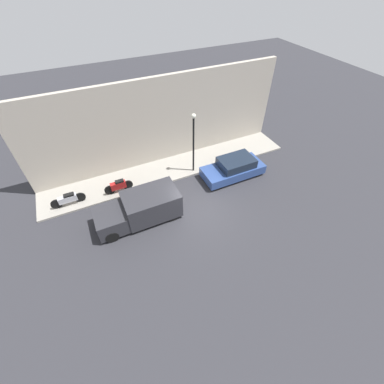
# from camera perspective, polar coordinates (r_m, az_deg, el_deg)

# --- Properties ---
(ground_plane) EXTENTS (60.00, 60.00, 0.00)m
(ground_plane) POSITION_cam_1_polar(r_m,az_deg,el_deg) (15.38, 1.25, -4.29)
(ground_plane) COLOR #2D2D33
(sidewalk) EXTENTS (2.56, 17.42, 0.12)m
(sidewalk) POSITION_cam_1_polar(r_m,az_deg,el_deg) (18.27, -4.79, 5.14)
(sidewalk) COLOR gray
(sidewalk) RESTS_ON ground_plane
(building_facade) EXTENTS (0.30, 17.42, 5.96)m
(building_facade) POSITION_cam_1_polar(r_m,az_deg,el_deg) (17.79, -7.11, 15.11)
(building_facade) COLOR #B2A899
(building_facade) RESTS_ON ground_plane
(parked_car) EXTENTS (1.80, 4.18, 1.37)m
(parked_car) POSITION_cam_1_polar(r_m,az_deg,el_deg) (17.56, 9.25, 5.28)
(parked_car) COLOR #2D4784
(parked_car) RESTS_ON ground_plane
(delivery_van) EXTENTS (1.95, 4.67, 1.70)m
(delivery_van) POSITION_cam_1_polar(r_m,az_deg,el_deg) (14.64, -11.61, -3.61)
(delivery_van) COLOR #2D2D33
(delivery_van) RESTS_ON ground_plane
(motorcycle_red) EXTENTS (0.30, 1.79, 0.85)m
(motorcycle_red) POSITION_cam_1_polar(r_m,az_deg,el_deg) (16.75, -16.00, 1.33)
(motorcycle_red) COLOR #B21E1E
(motorcycle_red) RESTS_ON sidewalk
(scooter_silver) EXTENTS (0.30, 1.98, 0.79)m
(scooter_silver) POSITION_cam_1_polar(r_m,az_deg,el_deg) (16.98, -25.84, -1.43)
(scooter_silver) COLOR #B7B7BF
(scooter_silver) RESTS_ON sidewalk
(streetlamp) EXTENTS (0.29, 0.29, 4.24)m
(streetlamp) POSITION_cam_1_polar(r_m,az_deg,el_deg) (16.47, 0.33, 12.04)
(streetlamp) COLOR black
(streetlamp) RESTS_ON sidewalk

